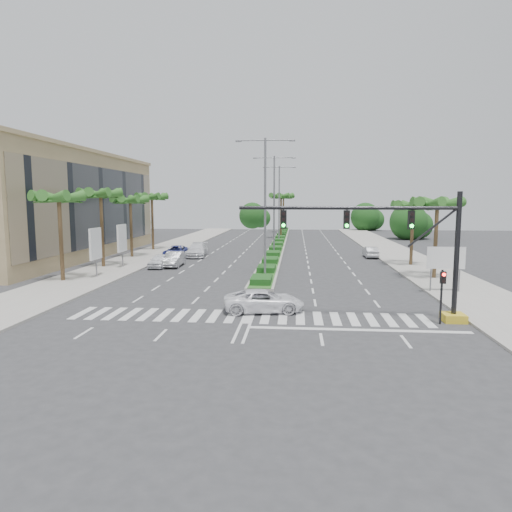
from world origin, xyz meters
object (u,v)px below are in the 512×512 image
(car_parked_d, at_px, (197,250))
(car_parked_a, at_px, (160,261))
(car_parked_b, at_px, (174,259))
(car_right, at_px, (371,252))
(car_parked_c, at_px, (176,252))
(car_crossing, at_px, (264,301))

(car_parked_d, bearing_deg, car_parked_a, -105.26)
(car_parked_b, xyz_separation_m, car_right, (21.19, 9.19, -0.10))
(car_parked_d, height_order, car_right, car_parked_d)
(car_parked_c, bearing_deg, car_parked_d, 19.42)
(car_parked_d, bearing_deg, car_parked_b, -98.13)
(car_parked_d, xyz_separation_m, car_crossing, (9.89, -26.41, -0.12))
(car_parked_a, height_order, car_parked_b, car_parked_b)
(car_right, bearing_deg, car_parked_a, 23.87)
(car_parked_a, distance_m, car_parked_d, 9.26)
(car_crossing, bearing_deg, car_parked_a, 25.12)
(car_parked_c, bearing_deg, car_right, 4.78)
(car_parked_c, height_order, car_right, car_parked_c)
(car_parked_a, relative_size, car_right, 1.01)
(car_parked_a, distance_m, car_right, 24.59)
(car_parked_a, xyz_separation_m, car_parked_b, (1.22, 0.91, 0.07))
(car_parked_b, relative_size, car_crossing, 0.93)
(car_crossing, bearing_deg, car_parked_c, 16.61)
(car_crossing, distance_m, car_right, 29.44)
(car_parked_b, height_order, car_parked_c, car_parked_b)
(car_parked_a, xyz_separation_m, car_crossing, (11.74, -17.34, -0.00))
(car_parked_c, distance_m, car_parked_d, 2.50)
(car_crossing, relative_size, car_right, 1.24)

